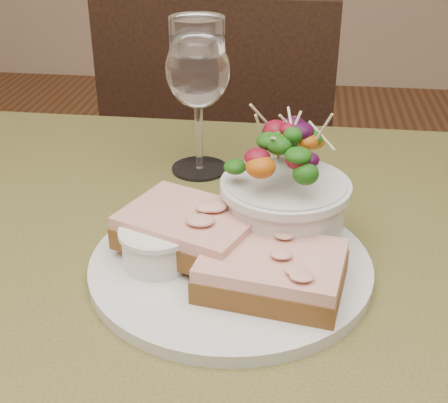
# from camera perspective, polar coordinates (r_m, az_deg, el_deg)

# --- Properties ---
(cafe_table) EXTENTS (0.80, 0.80, 0.75)m
(cafe_table) POSITION_cam_1_polar(r_m,az_deg,el_deg) (0.65, -0.61, -14.28)
(cafe_table) COLOR #403D1B
(cafe_table) RESTS_ON ground
(chair_far) EXTENTS (0.43, 0.43, 0.90)m
(chair_far) POSITION_cam_1_polar(r_m,az_deg,el_deg) (1.46, 0.33, -4.58)
(chair_far) COLOR black
(chair_far) RESTS_ON ground
(dinner_plate) EXTENTS (0.26, 0.26, 0.01)m
(dinner_plate) POSITION_cam_1_polar(r_m,az_deg,el_deg) (0.59, 0.59, -5.83)
(dinner_plate) COLOR silver
(dinner_plate) RESTS_ON cafe_table
(sandwich_front) EXTENTS (0.13, 0.11, 0.03)m
(sandwich_front) POSITION_cam_1_polar(r_m,az_deg,el_deg) (0.54, 4.41, -6.31)
(sandwich_front) COLOR #462612
(sandwich_front) RESTS_ON dinner_plate
(sandwich_back) EXTENTS (0.15, 0.13, 0.03)m
(sandwich_back) POSITION_cam_1_polar(r_m,az_deg,el_deg) (0.59, -3.15, -2.48)
(sandwich_back) COLOR #462612
(sandwich_back) RESTS_ON dinner_plate
(ramekin) EXTENTS (0.06, 0.06, 0.04)m
(ramekin) POSITION_cam_1_polar(r_m,az_deg,el_deg) (0.57, -6.12, -3.94)
(ramekin) COLOR silver
(ramekin) RESTS_ON dinner_plate
(salad_bowl) EXTENTS (0.12, 0.12, 0.13)m
(salad_bowl) POSITION_cam_1_polar(r_m,az_deg,el_deg) (0.59, 5.65, 1.66)
(salad_bowl) COLOR silver
(salad_bowl) RESTS_ON dinner_plate
(garnish) EXTENTS (0.05, 0.04, 0.02)m
(garnish) POSITION_cam_1_polar(r_m,az_deg,el_deg) (0.65, -4.00, -1.04)
(garnish) COLOR black
(garnish) RESTS_ON dinner_plate
(wine_glass) EXTENTS (0.08, 0.08, 0.18)m
(wine_glass) POSITION_cam_1_polar(r_m,az_deg,el_deg) (0.74, -2.41, 11.54)
(wine_glass) COLOR white
(wine_glass) RESTS_ON cafe_table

